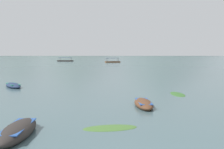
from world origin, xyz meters
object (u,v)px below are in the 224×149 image
(rowboat_3, at_px, (144,104))
(ferry_1, at_px, (65,61))
(rowboat_2, at_px, (13,85))
(rowboat_6, at_px, (18,131))
(ferry_0, at_px, (113,62))

(rowboat_3, xyz_separation_m, ferry_1, (-21.55, 132.93, 0.25))
(rowboat_2, xyz_separation_m, ferry_1, (-7.92, 120.53, 0.24))
(rowboat_3, bearing_deg, rowboat_6, -138.07)
(ferry_1, bearing_deg, rowboat_2, -86.24)
(ferry_0, xyz_separation_m, ferry_1, (-26.39, 24.58, -0.00))
(rowboat_2, height_order, ferry_0, ferry_0)
(ferry_0, bearing_deg, rowboat_2, -100.90)
(rowboat_3, height_order, ferry_1, ferry_1)
(rowboat_3, distance_m, rowboat_6, 9.93)
(ferry_1, bearing_deg, rowboat_3, -80.79)
(rowboat_3, height_order, rowboat_6, rowboat_6)
(rowboat_2, height_order, rowboat_6, rowboat_6)
(rowboat_3, bearing_deg, ferry_1, 99.21)
(rowboat_6, distance_m, ferry_1, 140.29)
(rowboat_2, distance_m, ferry_0, 97.71)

